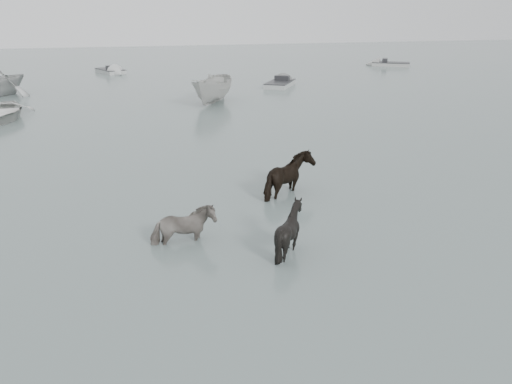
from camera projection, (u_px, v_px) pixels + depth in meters
The scene contains 8 objects.
ground at pixel (239, 227), 13.80m from camera, with size 140.00×140.00×0.00m, color #546461.
pony_pinto at pixel (182, 218), 12.65m from camera, with size 0.75×1.66×1.40m, color black.
pony_dark at pixel (291, 169), 15.91m from camera, with size 1.70×1.46×1.72m, color black.
pony_black at pixel (289, 225), 12.20m from camera, with size 1.17×1.32×1.45m, color black.
boat_small at pixel (213, 88), 31.29m from camera, with size 1.80×4.79×1.85m, color #B2B1AD.
skiff_port at pixel (280, 81), 38.11m from camera, with size 5.05×1.60×0.75m, color #A6A8A6, non-canonical shape.
skiff_mid at pixel (110, 69), 45.76m from camera, with size 4.64×1.60×0.75m, color #A9ACAA, non-canonical shape.
skiff_star at pixel (391, 62), 51.29m from camera, with size 5.17×1.60×0.75m, color #A5A4A0, non-canonical shape.
Camera 1 is at (-2.68, -12.31, 5.73)m, focal length 35.00 mm.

